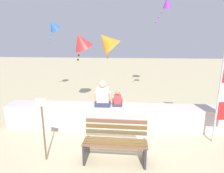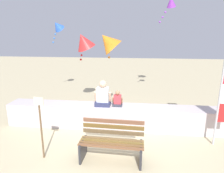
{
  "view_description": "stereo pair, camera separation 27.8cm",
  "coord_description": "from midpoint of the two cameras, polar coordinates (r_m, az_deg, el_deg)",
  "views": [
    {
      "loc": [
        0.34,
        -4.73,
        2.8
      ],
      "look_at": [
        -0.05,
        0.95,
        1.31
      ],
      "focal_mm": 31.86,
      "sensor_mm": 36.0,
      "label": 1
    },
    {
      "loc": [
        0.62,
        -4.71,
        2.8
      ],
      "look_at": [
        -0.05,
        0.95,
        1.31
      ],
      "focal_mm": 31.86,
      "sensor_mm": 36.0,
      "label": 2
    }
  ],
  "objects": [
    {
      "name": "ground_plane",
      "position": [
        5.51,
        -1.64,
        -15.88
      ],
      "size": [
        40.0,
        40.0,
        0.0
      ],
      "primitive_type": "plane",
      "color": "#C1B38B"
    },
    {
      "name": "person_adult",
      "position": [
        5.99,
        -3.98,
        -2.73
      ],
      "size": [
        0.51,
        0.38,
        0.78
      ],
      "color": "navy",
      "rests_on": "seawall_ledge"
    },
    {
      "name": "kite_blue",
      "position": [
        9.38,
        -17.46,
        16.26
      ],
      "size": [
        0.73,
        0.74,
        1.05
      ],
      "color": "blue"
    },
    {
      "name": "kite_purple",
      "position": [
        8.6,
        14.54,
        22.21
      ],
      "size": [
        0.66,
        0.57,
        1.0
      ],
      "color": "purple"
    },
    {
      "name": "person_child",
      "position": [
        5.98,
        0.27,
        -3.88
      ],
      "size": [
        0.32,
        0.23,
        0.49
      ],
      "color": "#343743",
      "rests_on": "seawall_ledge"
    },
    {
      "name": "kite_orange",
      "position": [
        6.51,
        -2.75,
        12.75
      ],
      "size": [
        0.9,
        0.71,
        1.02
      ],
      "color": "orange"
    },
    {
      "name": "seawall_ledge",
      "position": [
        6.2,
        -0.8,
        -8.58
      ],
      "size": [
        6.62,
        0.65,
        0.71
      ],
      "primitive_type": "cube",
      "color": "beige",
      "rests_on": "ground"
    },
    {
      "name": "sign_post",
      "position": [
        4.76,
        -20.77,
        -10.3
      ],
      "size": [
        0.24,
        0.05,
        1.48
      ],
      "color": "brown",
      "rests_on": "ground"
    },
    {
      "name": "park_bench",
      "position": [
        4.71,
        -0.81,
        -15.86
      ],
      "size": [
        1.46,
        0.65,
        0.88
      ],
      "color": "brown",
      "rests_on": "ground"
    },
    {
      "name": "kite_red",
      "position": [
        7.54,
        -9.94,
        12.66
      ],
      "size": [
        1.1,
        1.05,
        1.15
      ],
      "color": "red"
    }
  ]
}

